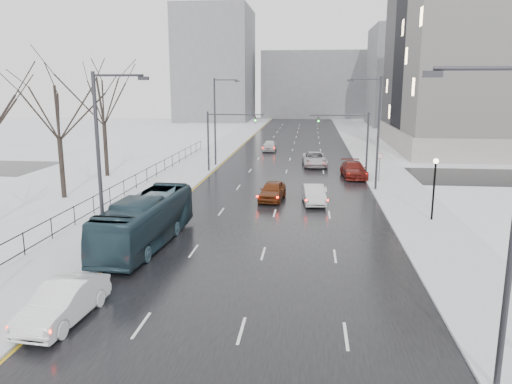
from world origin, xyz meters
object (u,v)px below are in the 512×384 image
(tree_park_d, at_px, (65,199))
(lamppost_r_mid, at_px, (435,180))
(tree_park_e, at_px, (108,177))
(mast_signal_right, at_px, (357,136))
(no_uturn_sign, at_px, (380,159))
(sedan_right_cross, at_px, (315,159))
(sedan_center_near, at_px, (272,191))
(streetlight_l_near, at_px, (103,158))
(sedan_right_far, at_px, (354,170))
(sedan_center_far, at_px, (270,146))
(sedan_left_near, at_px, (63,302))
(bus, at_px, (146,221))
(sedan_right_near, at_px, (314,194))
(streetlight_l_far, at_px, (217,117))
(mast_signal_left, at_px, (218,134))
(streetlight_r_near, at_px, (507,218))
(streetlight_r_mid, at_px, (376,128))

(tree_park_d, xyz_separation_m, lamppost_r_mid, (28.80, -4.00, 2.94))
(tree_park_e, relative_size, mast_signal_right, 2.08)
(no_uturn_sign, bearing_deg, sedan_right_cross, 124.37)
(mast_signal_right, bearing_deg, sedan_center_near, -121.50)
(streetlight_l_near, relative_size, sedan_right_far, 1.80)
(sedan_center_near, relative_size, sedan_center_far, 1.01)
(tree_park_d, relative_size, sedan_left_near, 2.58)
(mast_signal_right, bearing_deg, bus, -119.59)
(mast_signal_right, relative_size, sedan_right_cross, 1.11)
(no_uturn_sign, height_order, sedan_right_near, no_uturn_sign)
(streetlight_l_far, height_order, mast_signal_left, streetlight_l_far)
(bus, distance_m, sedan_center_far, 42.89)
(sedan_right_near, xyz_separation_m, sedan_center_far, (-6.06, 31.09, 0.02))
(sedan_right_near, bearing_deg, no_uturn_sign, 50.66)
(mast_signal_right, relative_size, no_uturn_sign, 2.41)
(streetlight_l_near, height_order, streetlight_l_far, same)
(tree_park_e, xyz_separation_m, sedan_center_near, (17.70, -8.77, 0.82))
(mast_signal_left, bearing_deg, no_uturn_sign, -13.60)
(lamppost_r_mid, relative_size, sedan_left_near, 0.88)
(sedan_right_near, bearing_deg, tree_park_e, 149.54)
(streetlight_r_near, bearing_deg, streetlight_l_near, 148.52)
(bus, bearing_deg, streetlight_r_near, -36.64)
(tree_park_e, relative_size, sedan_right_near, 2.96)
(sedan_right_near, relative_size, sedan_right_far, 0.82)
(sedan_center_near, bearing_deg, tree_park_d, -170.03)
(bus, relative_size, sedan_right_near, 2.33)
(sedan_left_near, xyz_separation_m, sedan_center_far, (4.01, 52.42, -0.03))
(streetlight_l_far, xyz_separation_m, sedan_right_cross, (11.24, 0.97, -4.76))
(lamppost_r_mid, height_order, sedan_right_cross, lamppost_r_mid)
(bus, xyz_separation_m, sedan_right_cross, (10.07, 30.20, -0.67))
(streetlight_l_far, bearing_deg, mast_signal_right, -14.48)
(streetlight_l_far, distance_m, sedan_right_near, 21.33)
(mast_signal_right, xyz_separation_m, sedan_center_far, (-10.52, 17.48, -3.30))
(tree_park_d, height_order, sedan_right_far, tree_park_d)
(sedan_center_far, bearing_deg, streetlight_r_mid, -66.18)
(streetlight_r_mid, relative_size, streetlight_l_far, 1.00)
(streetlight_l_far, relative_size, sedan_right_cross, 1.71)
(mast_signal_left, height_order, sedan_right_cross, mast_signal_left)
(tree_park_d, relative_size, sedan_right_near, 2.74)
(no_uturn_sign, bearing_deg, sedan_left_near, -117.93)
(lamppost_r_mid, distance_m, sedan_right_cross, 24.39)
(streetlight_l_near, xyz_separation_m, no_uturn_sign, (17.37, 24.00, -3.32))
(tree_park_d, xyz_separation_m, sedan_right_near, (20.67, 0.39, 0.79))
(no_uturn_sign, bearing_deg, sedan_center_far, 119.98)
(streetlight_l_near, relative_size, sedan_center_far, 2.21)
(sedan_right_near, distance_m, sedan_center_far, 31.67)
(mast_signal_right, xyz_separation_m, sedan_right_near, (-4.46, -13.61, -3.31))
(streetlight_r_near, xyz_separation_m, mast_signal_right, (-0.84, 38.00, -1.51))
(lamppost_r_mid, bearing_deg, sedan_left_near, -137.06)
(no_uturn_sign, bearing_deg, mast_signal_right, 115.11)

